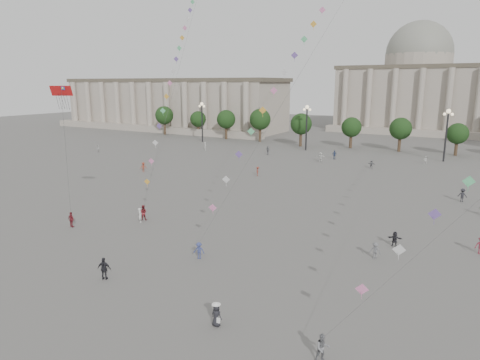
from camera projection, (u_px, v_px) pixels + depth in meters
The scene contains 28 objects.
ground at pixel (165, 275), 35.76m from camera, with size 360.00×360.00×0.00m, color #565451.
hall_west at pixel (171, 104), 149.73m from camera, with size 84.00×26.22×17.20m.
hall_central at pixel (416, 87), 141.74m from camera, with size 48.30×34.30×35.50m.
tree_row at pixel (379, 128), 100.44m from camera, with size 137.12×5.12×8.00m.
lamp_post_far_west at pixel (202, 115), 115.17m from camera, with size 2.00×0.90×10.65m.
lamp_post_mid_west at pixel (307, 119), 100.56m from camera, with size 2.00×0.90×10.65m.
lamp_post_mid_east at pixel (447, 125), 85.94m from camera, with size 2.00×0.90×10.65m.
person_crowd_0 at pixel (334, 155), 90.08m from camera, with size 1.09×0.46×1.87m, color navy.
person_crowd_1 at pixel (98, 148), 99.49m from camera, with size 0.81×0.63×1.67m, color #B1B2AE.
person_crowd_2 at pixel (143, 167), 77.09m from camera, with size 1.14×0.66×1.77m, color maroon.
person_crowd_3 at pixel (395, 239), 41.94m from camera, with size 1.42×0.45×1.53m, color #232227.
person_crowd_4 at pixel (321, 157), 86.97m from camera, with size 1.81×0.57×1.95m, color silver.
person_crowd_6 at pixel (375, 251), 38.97m from camera, with size 1.02×0.59×1.59m, color #5A5B5E.
person_crowd_10 at pixel (205, 146), 102.05m from camera, with size 0.71×0.47×1.95m, color silver.
person_crowd_12 at pixel (371, 164), 80.50m from camera, with size 1.41×0.45×1.52m, color slate.
person_crowd_13 at pixel (140, 215), 49.24m from camera, with size 0.61×0.40×1.68m, color silver.
person_crowd_16 at pixel (268, 150), 95.64m from camera, with size 1.14×0.47×1.95m, color slate.
person_crowd_17 at pixel (258, 171), 73.86m from camera, with size 1.04×0.60×1.61m, color maroon.
person_crowd_18 at pixel (425, 160), 84.84m from camera, with size 0.76×0.59×1.56m, color silver.
person_crowd_19 at pixel (462, 195), 57.74m from camera, with size 1.18×0.68×1.83m, color #222227.
tourist_0 at pixel (71, 220), 47.52m from camera, with size 1.02×0.43×1.74m, color maroon.
tourist_4 at pixel (104, 269), 34.82m from camera, with size 1.11×0.46×1.89m, color black.
kite_flyer_0 at pixel (143, 213), 50.02m from camera, with size 0.88×0.68×1.80m, color maroon.
kite_flyer_1 at pixel (199, 251), 38.98m from camera, with size 1.02×0.59×1.58m, color navy.
kite_flyer_2 at pixel (322, 348), 24.54m from camera, with size 0.84×0.65×1.72m, color slate.
hat_person at pixel (216, 314), 28.14m from camera, with size 0.78×0.60×1.69m.
dragon_kite at pixel (62, 98), 43.86m from camera, with size 2.19×1.47×13.87m.
kite_train_west at pixel (188, 24), 67.01m from camera, with size 16.92×39.80×61.11m.
Camera 1 is at (21.95, -25.54, 15.73)m, focal length 32.00 mm.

